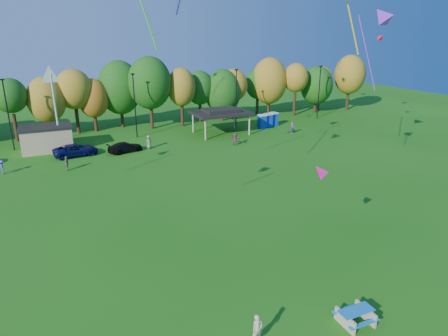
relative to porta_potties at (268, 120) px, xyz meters
name	(u,v)px	position (x,y,z in m)	size (l,w,h in m)	color
ground	(262,300)	(-22.69, -37.90, -1.10)	(160.00, 160.00, 0.00)	#19600F
tree_line	(106,93)	(-23.72, 7.61, 4.82)	(93.57, 10.55, 11.15)	black
lamp_posts	(135,104)	(-20.69, 2.10, 3.80)	(64.50, 0.25, 9.09)	black
utility_building	(47,138)	(-32.69, 0.10, 0.54)	(6.30, 4.30, 3.25)	tan
pavilion	(221,112)	(-8.69, -0.90, 2.13)	(8.20, 6.20, 3.77)	tan
porta_potties	(268,120)	(0.00, 0.00, 0.00)	(3.75, 1.97, 2.18)	#0E36B8
picnic_table	(356,316)	(-19.20, -41.58, -0.62)	(1.91, 1.58, 0.82)	tan
kite_flyer	(257,329)	(-24.54, -40.62, -0.32)	(0.57, 0.37, 1.56)	beige
car_c	(76,150)	(-29.62, -3.90, -0.36)	(2.44, 5.29, 1.47)	#0B1047
car_d	(125,147)	(-23.75, -4.80, -0.45)	(1.81, 4.44, 1.29)	black
far_person_0	(3,167)	(-37.40, -7.65, -0.32)	(1.01, 0.58, 1.56)	#4A4394
far_person_1	(292,128)	(1.09, -5.33, -0.24)	(0.62, 0.41, 1.71)	#994892
far_person_2	(235,139)	(-9.56, -7.61, -0.29)	(1.51, 0.48, 1.62)	#9F427A
far_person_3	(149,142)	(-20.59, -4.41, -0.22)	(0.86, 0.56, 1.76)	#79835A
far_person_5	(67,163)	(-31.05, -9.29, -0.28)	(0.95, 0.40, 1.63)	olive
kite_0	(319,171)	(-17.70, -35.81, 5.33)	(1.42, 1.29, 1.13)	#D10B82
kite_2	(49,73)	(-32.05, -30.95, 11.36)	(1.14, 2.21, 3.50)	silver
kite_8	(381,37)	(7.44, -14.49, 12.80)	(0.90, 1.18, 1.17)	red
kite_15	(381,16)	(-1.55, -23.14, 14.87)	(2.58, 5.05, 8.58)	purple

